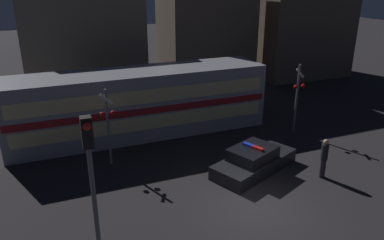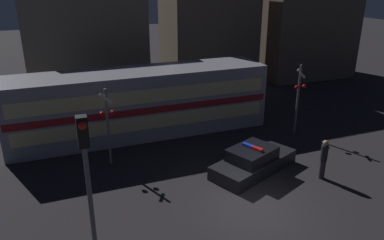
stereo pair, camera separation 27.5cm
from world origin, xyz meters
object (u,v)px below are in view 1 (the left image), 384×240
(police_car, at_px, (254,161))
(traffic_light_corner, at_px, (91,170))
(pedestrian, at_px, (324,158))
(train, at_px, (140,103))
(crossing_signal_near, at_px, (297,95))

(police_car, bearing_deg, traffic_light_corner, -178.17)
(pedestrian, relative_size, traffic_light_corner, 0.37)
(pedestrian, xyz_separation_m, traffic_light_corner, (-10.06, -1.81, 2.38))
(train, xyz_separation_m, police_car, (3.63, -6.27, -1.35))
(train, relative_size, crossing_signal_near, 3.57)
(train, distance_m, traffic_light_corner, 10.62)
(train, bearing_deg, police_car, -59.92)
(crossing_signal_near, bearing_deg, train, 158.25)
(police_car, bearing_deg, crossing_signal_near, 11.13)
(train, height_order, pedestrian, train)
(police_car, xyz_separation_m, pedestrian, (2.51, -1.68, 0.46))
(train, relative_size, police_car, 3.04)
(crossing_signal_near, bearing_deg, pedestrian, -112.66)
(police_car, relative_size, pedestrian, 2.55)
(traffic_light_corner, bearing_deg, pedestrian, 10.21)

